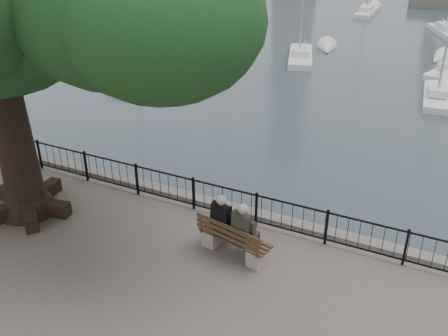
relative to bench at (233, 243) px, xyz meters
The scene contains 11 objects.
harbor 2.39m from the bench, 116.63° to the left, with size 260.00×260.00×1.20m.
railing 1.80m from the bench, 123.81° to the left, with size 22.06×0.06×1.00m.
bench is the anchor object (origin of this frame).
person_left 0.55m from the bench, 150.92° to the left, with size 0.57×0.88×1.65m.
person_right 0.51m from the bench, ahead, with size 0.57×0.88×1.65m.
sailboat_a 18.07m from the bench, 132.17° to the left, with size 1.49×4.90×8.80m.
sailboat_b 22.93m from the bench, 103.79° to the left, with size 3.01×5.56×11.50m.
sailboat_c 18.17m from the bench, 79.02° to the left, with size 1.69×4.71×8.31m.
sailboat_e 29.63m from the bench, 116.89° to the left, with size 1.66×4.92×11.73m.
sailboat_f 34.75m from the bench, 85.79° to the left, with size 3.32×5.25×11.17m.
sailboat_h 40.57m from the bench, 96.91° to the left, with size 1.43×5.06×11.85m.
Camera 1 is at (5.35, -8.46, 7.96)m, focal length 40.00 mm.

